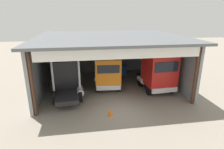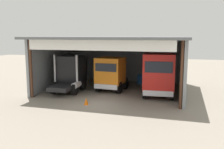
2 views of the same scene
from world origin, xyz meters
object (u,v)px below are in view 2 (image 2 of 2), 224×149
object	(u,v)px
truck_black_right_bay	(70,72)
oil_drum	(147,79)
truck_orange_center_bay	(111,73)
tool_cart	(142,79)
traffic_cone	(86,101)
truck_red_center_left_bay	(159,74)

from	to	relation	value
truck_black_right_bay	oil_drum	size ratio (longest dim) A/B	5.61
truck_orange_center_bay	tool_cart	bearing A→B (deg)	-113.64
truck_orange_center_bay	oil_drum	xyz separation A→B (m)	(2.78, 4.74, -1.28)
tool_cart	traffic_cone	distance (m)	9.82
truck_orange_center_bay	truck_black_right_bay	bearing A→B (deg)	18.67
truck_black_right_bay	truck_orange_center_bay	world-z (taller)	truck_black_right_bay
truck_black_right_bay	oil_drum	distance (m)	8.77
truck_red_center_left_bay	traffic_cone	size ratio (longest dim) A/B	8.42
truck_orange_center_bay	tool_cart	world-z (taller)	truck_orange_center_bay
traffic_cone	truck_red_center_left_bay	bearing A→B (deg)	37.54
truck_orange_center_bay	truck_red_center_left_bay	xyz separation A→B (m)	(4.60, -1.28, 0.27)
oil_drum	traffic_cone	bearing A→B (deg)	-108.10
truck_red_center_left_bay	truck_black_right_bay	bearing A→B (deg)	-5.69
truck_orange_center_bay	tool_cart	distance (m)	4.97
traffic_cone	oil_drum	bearing A→B (deg)	71.90
truck_orange_center_bay	truck_red_center_left_bay	size ratio (longest dim) A/B	0.93
tool_cart	traffic_cone	world-z (taller)	tool_cart
truck_red_center_left_bay	traffic_cone	distance (m)	6.60
tool_cart	truck_orange_center_bay	bearing A→B (deg)	-117.56
truck_orange_center_bay	truck_red_center_left_bay	world-z (taller)	truck_red_center_left_bay
truck_black_right_bay	tool_cart	distance (m)	8.05
oil_drum	truck_orange_center_bay	bearing A→B (deg)	-120.44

